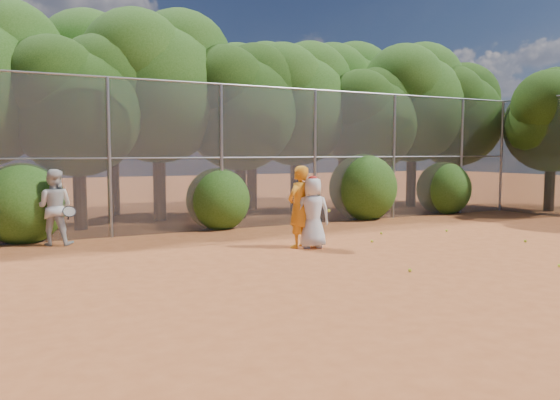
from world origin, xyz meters
TOP-DOWN VIEW (x-y plane):
  - ground at (0.00, 0.00)m, footprint 80.00×80.00m
  - fence_back at (-0.12, 6.00)m, footprint 20.05×0.09m
  - tree_2 at (-4.45, 7.83)m, footprint 3.99×3.47m
  - tree_3 at (-1.94, 8.84)m, footprint 4.89×4.26m
  - tree_4 at (0.55, 8.24)m, footprint 4.19×3.64m
  - tree_5 at (3.06, 9.04)m, footprint 4.51×3.92m
  - tree_6 at (5.55, 8.03)m, footprint 3.86×3.36m
  - tree_7 at (8.06, 8.64)m, footprint 4.77×4.14m
  - tree_8 at (10.05, 8.34)m, footprint 4.25×3.70m
  - tree_10 at (-2.93, 11.05)m, footprint 5.15×4.48m
  - tree_11 at (2.06, 10.64)m, footprint 4.64×4.03m
  - tree_12 at (6.56, 11.24)m, footprint 5.02×4.37m
  - tree_13 at (11.45, 5.03)m, footprint 3.86×3.36m
  - bush_0 at (-6.00, 6.30)m, footprint 2.00×2.00m
  - bush_1 at (-1.00, 6.30)m, footprint 1.80×1.80m
  - bush_2 at (4.00, 6.30)m, footprint 2.20×2.20m
  - bush_3 at (7.50, 6.30)m, footprint 1.90×1.90m
  - player_yellow at (-0.51, 2.52)m, footprint 0.92×0.70m
  - player_teen at (-0.26, 2.33)m, footprint 0.89×0.70m
  - player_white at (-5.38, 5.40)m, footprint 1.04×0.94m
  - ball_0 at (1.37, 2.31)m, footprint 0.07×0.07m
  - ball_1 at (2.37, 3.23)m, footprint 0.07×0.07m
  - ball_2 at (2.78, -1.59)m, footprint 0.07×0.07m
  - ball_3 at (4.64, 0.63)m, footprint 0.07×0.07m
  - ball_4 at (0.02, -0.62)m, footprint 0.07×0.07m
  - ball_5 at (4.21, 2.77)m, footprint 0.07×0.07m

SIDE VIEW (x-z plane):
  - ground at x=0.00m, z-range 0.00..0.00m
  - ball_0 at x=1.37m, z-range 0.00..0.07m
  - ball_1 at x=2.37m, z-range 0.00..0.07m
  - ball_2 at x=2.78m, z-range 0.00..0.07m
  - ball_3 at x=4.64m, z-range 0.00..0.07m
  - ball_4 at x=0.02m, z-range 0.00..0.07m
  - ball_5 at x=4.21m, z-range 0.00..0.07m
  - player_teen at x=-0.26m, z-range -0.01..1.62m
  - player_white at x=-5.38m, z-range 0.00..1.76m
  - bush_1 at x=-1.00m, z-range 0.00..1.80m
  - player_yellow at x=-0.51m, z-range 0.00..1.85m
  - bush_3 at x=7.50m, z-range 0.00..1.90m
  - bush_0 at x=-6.00m, z-range 0.00..2.00m
  - bush_2 at x=4.00m, z-range 0.00..2.20m
  - fence_back at x=-0.12m, z-range 0.04..4.06m
  - tree_6 at x=5.55m, z-range 0.82..6.11m
  - tree_13 at x=11.45m, z-range 0.82..6.11m
  - tree_2 at x=-4.45m, z-range 0.85..6.32m
  - tree_4 at x=0.55m, z-range 0.89..6.62m
  - tree_8 at x=10.05m, z-range 0.91..6.73m
  - tree_5 at x=3.06m, z-range 0.96..7.13m
  - tree_11 at x=2.06m, z-range 0.99..7.34m
  - tree_7 at x=8.06m, z-range 1.02..7.54m
  - tree_3 at x=-1.94m, z-range 1.04..7.75m
  - tree_12 at x=6.56m, z-range 1.07..7.95m
  - tree_10 at x=-2.93m, z-range 1.10..8.16m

